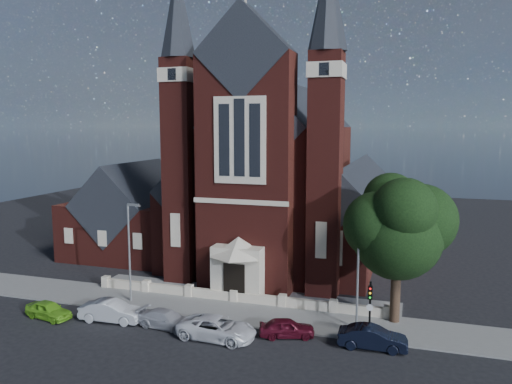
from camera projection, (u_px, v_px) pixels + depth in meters
ground at (264, 273)px, 48.34m from camera, size 120.00×120.00×0.00m
pavement_strip at (226, 311)px, 38.42m from camera, size 60.00×5.00×0.12m
forecourt_paving at (243, 294)px, 42.20m from camera, size 26.00×3.00×0.14m
forecourt_wall at (234, 302)px, 40.31m from camera, size 24.00×0.40×0.90m
church at (285, 181)px, 54.78m from camera, size 20.01×34.90×29.20m
parish_hall at (134, 218)px, 55.42m from camera, size 12.00×12.20×10.24m
street_tree at (399, 229)px, 34.89m from camera, size 6.40×6.60×10.70m
street_lamp_left at (130, 247)px, 39.70m from camera, size 1.16×0.22×8.09m
street_lamp_right at (359, 266)px, 34.33m from camera, size 1.16×0.22×8.09m
traffic_signal at (370, 303)px, 32.84m from camera, size 0.28×0.42×4.00m
car_lime_van at (49, 310)px, 36.83m from camera, size 3.99×2.16×1.29m
car_silver_a at (112, 311)px, 36.29m from camera, size 4.79×2.00×1.54m
car_silver_b at (166, 319)px, 35.12m from camera, size 4.45×2.23×1.24m
car_white_suv at (217, 328)px, 33.29m from camera, size 5.45×2.73×1.48m
car_dark_red at (287, 328)px, 33.60m from camera, size 4.03×2.58×1.28m
car_navy at (373, 338)px, 31.83m from camera, size 4.42×1.66×1.44m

